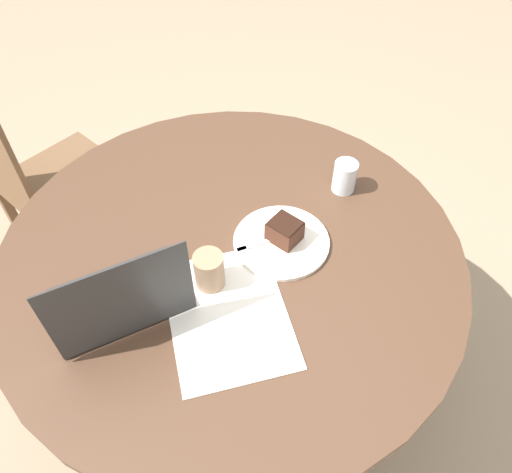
% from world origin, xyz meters
% --- Properties ---
extents(ground_plane, '(12.00, 12.00, 0.00)m').
position_xyz_m(ground_plane, '(0.00, 0.00, 0.00)').
color(ground_plane, gray).
extents(dining_table, '(1.25, 1.25, 0.75)m').
position_xyz_m(dining_table, '(0.00, 0.00, 0.59)').
color(dining_table, '#4C3323').
rests_on(dining_table, ground_plane).
extents(chair, '(0.55, 0.55, 0.95)m').
position_xyz_m(chair, '(0.81, 0.42, 0.48)').
color(chair, brown).
rests_on(chair, ground_plane).
extents(paper_document, '(0.42, 0.34, 0.00)m').
position_xyz_m(paper_document, '(-0.18, 0.09, 0.75)').
color(paper_document, white).
rests_on(paper_document, dining_table).
extents(plate, '(0.26, 0.26, 0.01)m').
position_xyz_m(plate, '(-0.04, -0.13, 0.76)').
color(plate, silver).
rests_on(plate, dining_table).
extents(cake_slice, '(0.10, 0.10, 0.06)m').
position_xyz_m(cake_slice, '(-0.04, -0.14, 0.79)').
color(cake_slice, '#472619').
rests_on(cake_slice, plate).
extents(fork, '(0.03, 0.17, 0.00)m').
position_xyz_m(fork, '(-0.03, -0.08, 0.77)').
color(fork, silver).
rests_on(fork, plate).
extents(coffee_glass, '(0.07, 0.07, 0.10)m').
position_xyz_m(coffee_glass, '(-0.08, 0.09, 0.80)').
color(coffee_glass, '#997556').
rests_on(coffee_glass, dining_table).
extents(water_glass, '(0.07, 0.07, 0.10)m').
position_xyz_m(water_glass, '(0.07, -0.39, 0.80)').
color(water_glass, silver).
rests_on(water_glass, dining_table).
extents(laptop, '(0.21, 0.32, 0.26)m').
position_xyz_m(laptop, '(-0.07, 0.31, 0.80)').
color(laptop, '#2D2D2D').
rests_on(laptop, dining_table).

